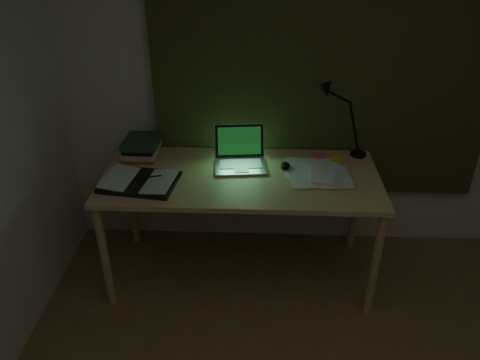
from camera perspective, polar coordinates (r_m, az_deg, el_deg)
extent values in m
cube|color=beige|center=(3.15, 10.01, 11.93)|extent=(3.50, 0.00, 2.50)
cube|color=#2D3018|center=(3.05, 10.43, 15.25)|extent=(2.20, 0.06, 2.00)
ellipsoid|color=black|center=(2.98, 5.53, 1.72)|extent=(0.07, 0.10, 0.04)
cube|color=gold|center=(3.12, 11.74, 2.37)|extent=(0.10, 0.10, 0.02)
cube|color=#F05D6F|center=(3.15, 9.44, 2.92)|extent=(0.10, 0.10, 0.02)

